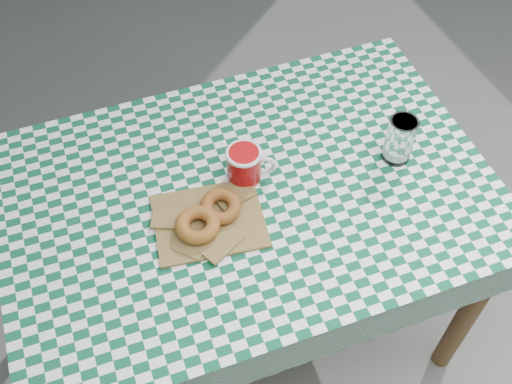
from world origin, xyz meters
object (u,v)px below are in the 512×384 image
(coffee_mug, at_px, (244,165))
(drinking_glass, at_px, (400,139))
(paper_bag, at_px, (209,220))
(table, at_px, (249,267))

(coffee_mug, distance_m, drinking_glass, 0.41)
(drinking_glass, bearing_deg, paper_bag, -179.08)
(drinking_glass, bearing_deg, table, 173.87)
(coffee_mug, bearing_deg, paper_bag, -119.12)
(coffee_mug, xyz_separation_m, drinking_glass, (0.40, -0.09, 0.02))
(coffee_mug, bearing_deg, table, -75.90)
(table, xyz_separation_m, paper_bag, (-0.13, -0.05, 0.39))
(table, bearing_deg, drinking_glass, -3.46)
(table, height_order, drinking_glass, drinking_glass)
(table, distance_m, drinking_glass, 0.61)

